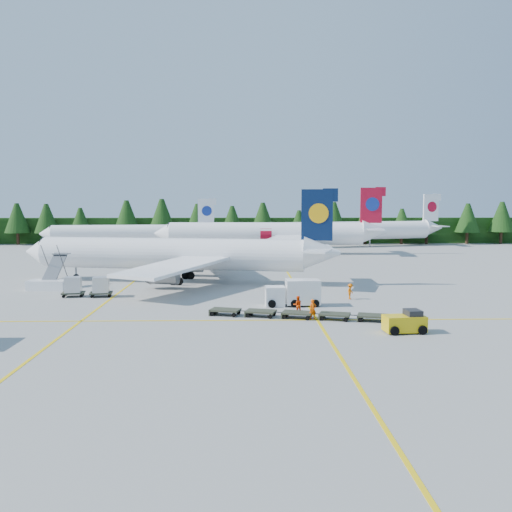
{
  "coord_description": "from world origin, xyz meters",
  "views": [
    {
      "loc": [
        -0.36,
        -53.57,
        10.16
      ],
      "look_at": [
        1.26,
        14.33,
        3.5
      ],
      "focal_mm": 40.0,
      "sensor_mm": 36.0,
      "label": 1
    }
  ],
  "objects_px": {
    "airstairs": "(49,282)",
    "airliner_navy": "(166,254)",
    "airliner_red": "(262,234)",
    "baggage_tug": "(405,322)",
    "service_truck": "(293,293)"
  },
  "relations": [
    {
      "from": "airliner_navy",
      "to": "airliner_red",
      "type": "relative_size",
      "value": 0.91
    },
    {
      "from": "airliner_navy",
      "to": "airstairs",
      "type": "xyz_separation_m",
      "value": [
        -12.48,
        -6.03,
        -2.6
      ]
    },
    {
      "from": "airstairs",
      "to": "service_truck",
      "type": "distance_m",
      "value": 28.97
    },
    {
      "from": "airliner_navy",
      "to": "baggage_tug",
      "type": "relative_size",
      "value": 12.02
    },
    {
      "from": "airliner_navy",
      "to": "airliner_red",
      "type": "bearing_deg",
      "value": 80.49
    },
    {
      "from": "airstairs",
      "to": "baggage_tug",
      "type": "height_order",
      "value": "airstairs"
    },
    {
      "from": "airliner_red",
      "to": "airliner_navy",
      "type": "bearing_deg",
      "value": -107.76
    },
    {
      "from": "airliner_red",
      "to": "airstairs",
      "type": "bearing_deg",
      "value": -118.92
    },
    {
      "from": "airliner_navy",
      "to": "service_truck",
      "type": "distance_m",
      "value": 22.19
    },
    {
      "from": "airliner_red",
      "to": "baggage_tug",
      "type": "height_order",
      "value": "airliner_red"
    },
    {
      "from": "airliner_navy",
      "to": "service_truck",
      "type": "relative_size",
      "value": 7.38
    },
    {
      "from": "airliner_red",
      "to": "service_truck",
      "type": "xyz_separation_m",
      "value": [
        1.1,
        -53.54,
        -2.51
      ]
    },
    {
      "from": "airstairs",
      "to": "airliner_navy",
      "type": "bearing_deg",
      "value": 30.36
    },
    {
      "from": "airliner_navy",
      "to": "airliner_red",
      "type": "xyz_separation_m",
      "value": [
        13.35,
        36.84,
        0.32
      ]
    },
    {
      "from": "airstairs",
      "to": "service_truck",
      "type": "relative_size",
      "value": 1.15
    }
  ]
}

